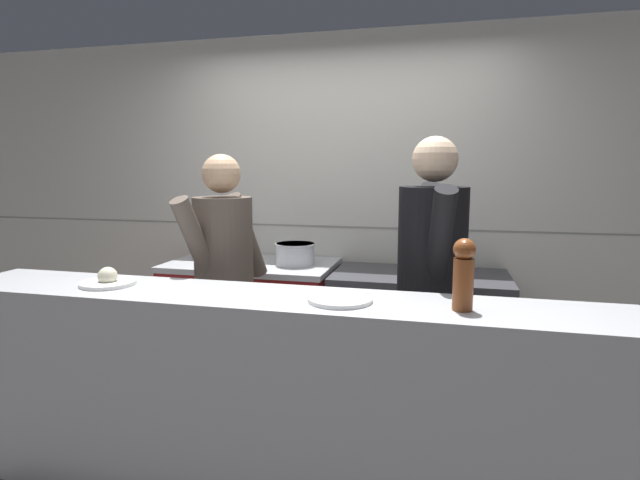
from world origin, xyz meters
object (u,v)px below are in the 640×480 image
(sauce_pot, at_px, (295,253))
(pepper_mill, at_px, (464,273))
(oven_range, at_px, (253,322))
(chef_sous, at_px, (431,286))
(plated_dish_main, at_px, (108,280))
(chef_head_cook, at_px, (224,282))
(stock_pot, at_px, (223,247))
(plated_dish_appetiser, at_px, (340,299))

(sauce_pot, distance_m, pepper_mill, 1.78)
(oven_range, bearing_deg, chef_sous, -29.75)
(plated_dish_main, bearing_deg, chef_sous, 22.22)
(oven_range, bearing_deg, plated_dish_main, -97.94)
(oven_range, bearing_deg, chef_head_cook, -80.37)
(chef_head_cook, bearing_deg, pepper_mill, -7.07)
(sauce_pot, bearing_deg, chef_head_cook, -106.61)
(stock_pot, relative_size, plated_dish_appetiser, 0.96)
(oven_range, height_order, chef_sous, chef_sous)
(stock_pot, distance_m, pepper_mill, 2.22)
(sauce_pot, bearing_deg, pepper_mill, -51.38)
(plated_dish_appetiser, bearing_deg, pepper_mill, -1.44)
(sauce_pot, height_order, chef_head_cook, chef_head_cook)
(oven_range, distance_m, stock_pot, 0.61)
(stock_pot, distance_m, plated_dish_appetiser, 1.86)
(pepper_mill, distance_m, chef_head_cook, 1.49)
(stock_pot, distance_m, sauce_pot, 0.59)
(oven_range, distance_m, pepper_mill, 2.14)
(sauce_pot, relative_size, chef_sous, 0.17)
(pepper_mill, bearing_deg, chef_sous, 101.75)
(oven_range, height_order, plated_dish_main, plated_dish_main)
(plated_dish_main, height_order, chef_head_cook, chef_head_cook)
(sauce_pot, bearing_deg, chef_sous, -37.07)
(plated_dish_main, bearing_deg, oven_range, 82.06)
(oven_range, distance_m, plated_dish_appetiser, 1.78)
(plated_dish_appetiser, bearing_deg, chef_sous, 60.59)
(plated_dish_appetiser, distance_m, chef_head_cook, 1.05)
(sauce_pot, distance_m, plated_dish_main, 1.45)
(chef_sous, bearing_deg, pepper_mill, -88.70)
(sauce_pot, relative_size, chef_head_cook, 0.17)
(plated_dish_appetiser, xyz_separation_m, chef_head_cook, (-0.82, 0.64, -0.12))
(oven_range, xyz_separation_m, pepper_mill, (1.44, -1.40, 0.74))
(sauce_pot, relative_size, pepper_mill, 1.02)
(plated_dish_main, distance_m, chef_head_cook, 0.71)
(pepper_mill, bearing_deg, plated_dish_appetiser, 178.56)
(plated_dish_main, bearing_deg, chef_head_cook, 62.92)
(pepper_mill, bearing_deg, sauce_pot, 128.62)
(sauce_pot, xyz_separation_m, plated_dish_main, (-0.53, -1.34, 0.07))
(oven_range, distance_m, sauce_pot, 0.64)
(oven_range, distance_m, chef_head_cook, 0.89)
(stock_pot, distance_m, chef_head_cook, 0.87)
(oven_range, height_order, plated_dish_appetiser, plated_dish_appetiser)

